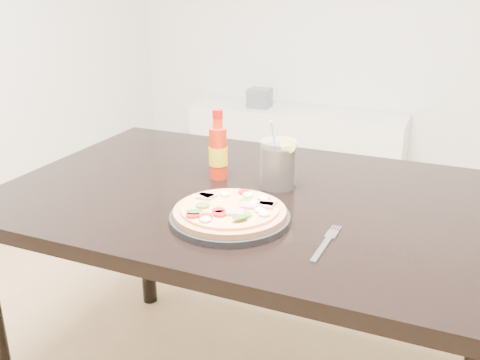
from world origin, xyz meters
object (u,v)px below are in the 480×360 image
at_px(fork, 327,242).
at_px(hot_sauce_bottle, 218,151).
at_px(pizza, 231,210).
at_px(cola_cup, 278,165).
at_px(dining_table, 257,220).
at_px(media_console, 295,147).
at_px(plate, 230,218).

bearing_deg(fork, hot_sauce_bottle, 146.94).
bearing_deg(pizza, fork, -5.53).
bearing_deg(cola_cup, dining_table, -117.57).
distance_m(dining_table, cola_cup, 0.17).
xyz_separation_m(pizza, media_console, (-0.51, 2.18, -0.53)).
bearing_deg(pizza, dining_table, 91.77).
bearing_deg(cola_cup, hot_sauce_bottle, -178.82).
bearing_deg(dining_table, hot_sauce_bottle, 156.27).
distance_m(pizza, hot_sauce_bottle, 0.30).
xyz_separation_m(hot_sauce_bottle, fork, (0.40, -0.28, -0.08)).
bearing_deg(dining_table, plate, -88.78).
xyz_separation_m(hot_sauce_bottle, cola_cup, (0.18, 0.00, -0.02)).
bearing_deg(media_console, fork, -71.09).
height_order(fork, media_console, fork).
xyz_separation_m(pizza, hot_sauce_bottle, (-0.15, 0.26, 0.05)).
height_order(dining_table, pizza, pizza).
height_order(dining_table, hot_sauce_bottle, hot_sauce_bottle).
bearing_deg(pizza, plate, -157.15).
xyz_separation_m(dining_table, hot_sauce_bottle, (-0.15, 0.07, 0.17)).
distance_m(cola_cup, fork, 0.36).
height_order(pizza, media_console, pizza).
distance_m(dining_table, media_console, 2.09).
bearing_deg(plate, pizza, 22.85).
bearing_deg(fork, plate, 176.73).
bearing_deg(hot_sauce_bottle, cola_cup, 1.18).
bearing_deg(cola_cup, fork, -52.89).
relative_size(fork, media_console, 0.13).
relative_size(plate, pizza, 1.07).
height_order(hot_sauce_bottle, cola_cup, hot_sauce_bottle).
relative_size(hot_sauce_bottle, media_console, 0.15).
bearing_deg(media_console, plate, -76.90).
xyz_separation_m(hot_sauce_bottle, media_console, (-0.36, 1.92, -0.58)).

